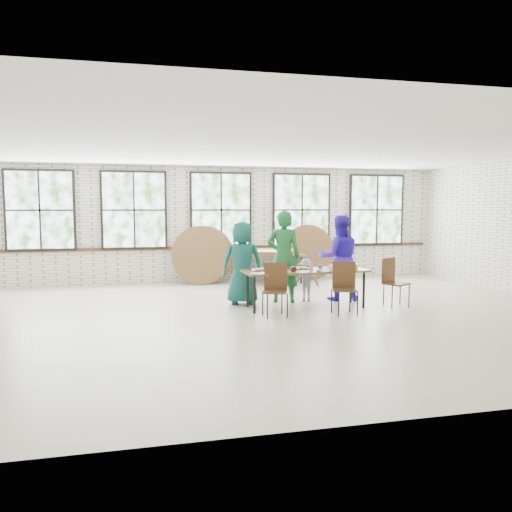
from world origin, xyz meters
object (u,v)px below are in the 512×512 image
Objects in this scene: chair_near_left at (275,285)px; dining_table at (305,272)px; chair_near_right at (344,283)px; storage_table at (269,257)px.

dining_table is at bearing 55.51° from chair_near_left.
chair_near_left is at bearing -166.47° from chair_near_right.
dining_table and storage_table have the same top height.
chair_near_right is at bearing -53.25° from dining_table.
dining_table is 1.30× the size of storage_table.
dining_table is 2.56× the size of chair_near_right.
chair_near_right is 3.93m from storage_table.
chair_near_right is at bearing -78.57° from storage_table.
dining_table is 0.85m from chair_near_right.
chair_near_left is 1.00× the size of chair_near_right.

